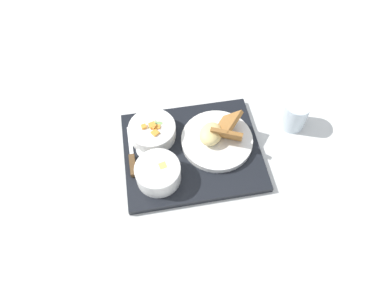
% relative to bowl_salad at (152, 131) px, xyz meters
% --- Properties ---
extents(ground_plane, '(4.00, 4.00, 0.00)m').
position_rel_bowl_salad_xyz_m(ground_plane, '(0.11, -0.06, -0.05)').
color(ground_plane, silver).
extents(serving_tray, '(0.42, 0.35, 0.02)m').
position_rel_bowl_salad_xyz_m(serving_tray, '(0.11, -0.06, -0.04)').
color(serving_tray, black).
rests_on(serving_tray, ground_plane).
extents(bowl_salad, '(0.14, 0.14, 0.06)m').
position_rel_bowl_salad_xyz_m(bowl_salad, '(0.00, 0.00, 0.00)').
color(bowl_salad, white).
rests_on(bowl_salad, serving_tray).
extents(bowl_soup, '(0.12, 0.12, 0.06)m').
position_rel_bowl_salad_xyz_m(bowl_soup, '(0.01, -0.14, 0.01)').
color(bowl_soup, white).
rests_on(bowl_soup, serving_tray).
extents(plate_main, '(0.21, 0.21, 0.09)m').
position_rel_bowl_salad_xyz_m(plate_main, '(0.19, -0.04, -0.01)').
color(plate_main, white).
rests_on(plate_main, serving_tray).
extents(knife, '(0.03, 0.17, 0.02)m').
position_rel_bowl_salad_xyz_m(knife, '(-0.06, -0.09, -0.02)').
color(knife, silver).
rests_on(knife, serving_tray).
extents(spoon, '(0.03, 0.16, 0.01)m').
position_rel_bowl_salad_xyz_m(spoon, '(-0.03, -0.08, -0.02)').
color(spoon, silver).
rests_on(spoon, serving_tray).
extents(glass_water, '(0.08, 0.08, 0.09)m').
position_rel_bowl_salad_xyz_m(glass_water, '(0.43, 0.01, -0.00)').
color(glass_water, silver).
rests_on(glass_water, ground_plane).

